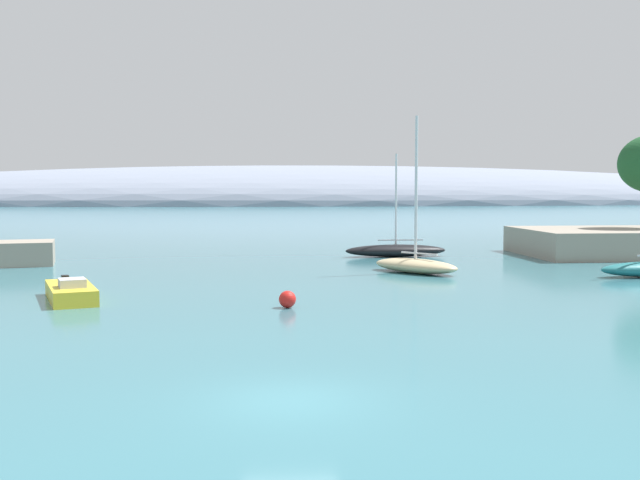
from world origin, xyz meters
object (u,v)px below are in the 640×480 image
at_px(sailboat_sand_near_shore, 415,264).
at_px(sailboat_black_mid_mooring, 396,250).
at_px(mooring_buoy_red, 287,299).
at_px(motorboat_yellow_foreground, 71,292).

height_order(sailboat_sand_near_shore, sailboat_black_mid_mooring, sailboat_sand_near_shore).
distance_m(sailboat_black_mid_mooring, mooring_buoy_red, 25.87).
bearing_deg(sailboat_black_mid_mooring, mooring_buoy_red, 66.11).
relative_size(sailboat_sand_near_shore, mooring_buoy_red, 12.79).
bearing_deg(mooring_buoy_red, sailboat_sand_near_shore, 55.79).
xyz_separation_m(sailboat_black_mid_mooring, mooring_buoy_red, (-9.73, -23.97, -0.14)).
bearing_deg(sailboat_sand_near_shore, motorboat_yellow_foreground, 77.75).
bearing_deg(sailboat_sand_near_shore, mooring_buoy_red, 106.39).
bearing_deg(motorboat_yellow_foreground, sailboat_sand_near_shore, 98.82).
xyz_separation_m(sailboat_sand_near_shore, sailboat_black_mid_mooring, (0.95, 11.05, -0.04)).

